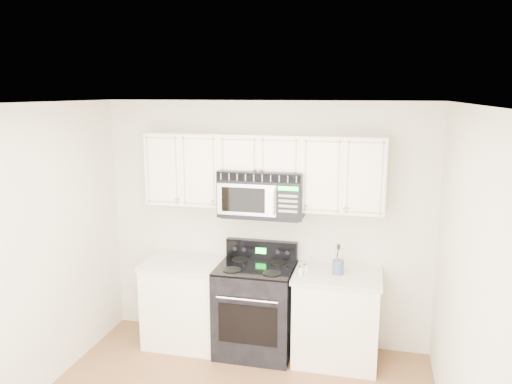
% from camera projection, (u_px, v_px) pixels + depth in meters
% --- Properties ---
extents(room, '(3.51, 3.51, 2.61)m').
position_uv_depth(room, '(215.00, 284.00, 3.66)').
color(room, brown).
rests_on(room, ground).
extents(base_cabinet_left, '(0.86, 0.65, 0.92)m').
position_uv_depth(base_cabinet_left, '(187.00, 305.00, 5.39)').
color(base_cabinet_left, white).
rests_on(base_cabinet_left, ground).
extents(base_cabinet_right, '(0.86, 0.65, 0.92)m').
position_uv_depth(base_cabinet_right, '(336.00, 320.00, 5.03)').
color(base_cabinet_right, white).
rests_on(base_cabinet_right, ground).
extents(range, '(0.78, 0.71, 1.12)m').
position_uv_depth(range, '(256.00, 307.00, 5.19)').
color(range, black).
rests_on(range, ground).
extents(upper_cabinets, '(2.44, 0.37, 0.75)m').
position_uv_depth(upper_cabinets, '(262.00, 167.00, 5.05)').
color(upper_cabinets, white).
rests_on(upper_cabinets, ground).
extents(microwave, '(0.85, 0.47, 0.47)m').
position_uv_depth(microwave, '(263.00, 192.00, 5.05)').
color(microwave, black).
rests_on(microwave, ground).
extents(utensil_crock, '(0.11, 0.11, 0.30)m').
position_uv_depth(utensil_crock, '(338.00, 266.00, 4.91)').
color(utensil_crock, '#49547C').
rests_on(utensil_crock, base_cabinet_right).
extents(shaker_salt, '(0.05, 0.05, 0.11)m').
position_uv_depth(shaker_salt, '(301.00, 271.00, 4.86)').
color(shaker_salt, silver).
rests_on(shaker_salt, base_cabinet_right).
extents(shaker_pepper, '(0.05, 0.05, 0.11)m').
position_uv_depth(shaker_pepper, '(306.00, 268.00, 4.92)').
color(shaker_pepper, silver).
rests_on(shaker_pepper, base_cabinet_right).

